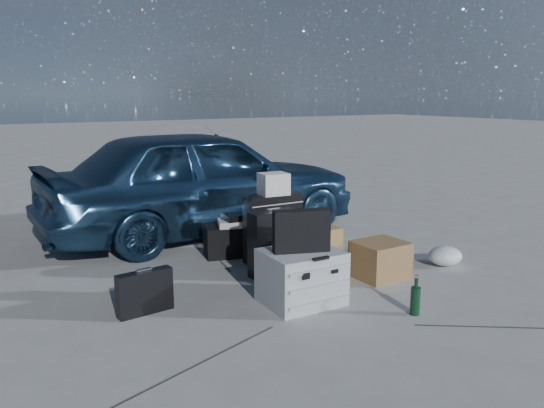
% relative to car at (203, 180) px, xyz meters
% --- Properties ---
extents(ground, '(60.00, 60.00, 0.00)m').
position_rel_car_xyz_m(ground, '(-0.04, -2.48, -0.64)').
color(ground, '#A0A09C').
rests_on(ground, ground).
extents(car, '(3.82, 1.63, 1.29)m').
position_rel_car_xyz_m(car, '(0.00, 0.00, 0.00)').
color(car, '#2C5379').
rests_on(car, ground).
extents(pelican_case, '(0.61, 0.51, 0.43)m').
position_rel_car_xyz_m(pelican_case, '(-0.25, -2.44, -0.43)').
color(pelican_case, '#AFB2B5').
rests_on(pelican_case, ground).
extents(laptop_bag, '(0.46, 0.25, 0.33)m').
position_rel_car_xyz_m(laptop_bag, '(-0.26, -2.45, -0.04)').
color(laptop_bag, black).
rests_on(laptop_bag, pelican_case).
extents(briefcase, '(0.44, 0.14, 0.34)m').
position_rel_car_xyz_m(briefcase, '(-1.39, -1.99, -0.48)').
color(briefcase, black).
rests_on(briefcase, ground).
extents(suitcase_left, '(0.48, 0.19, 0.61)m').
position_rel_car_xyz_m(suitcase_left, '(-0.08, -1.75, -0.34)').
color(suitcase_left, black).
rests_on(suitcase_left, ground).
extents(suitcase_right, '(0.57, 0.22, 0.68)m').
position_rel_car_xyz_m(suitcase_right, '(0.12, -1.39, -0.30)').
color(suitcase_right, black).
rests_on(suitcase_right, ground).
extents(white_carton, '(0.29, 0.24, 0.21)m').
position_rel_car_xyz_m(white_carton, '(0.12, -1.41, 0.15)').
color(white_carton, silver).
rests_on(white_carton, suitcase_right).
extents(duffel_bag, '(0.69, 0.43, 0.32)m').
position_rel_car_xyz_m(duffel_bag, '(-0.10, -1.03, -0.48)').
color(duffel_bag, black).
rests_on(duffel_bag, ground).
extents(flat_box_white, '(0.44, 0.39, 0.06)m').
position_rel_car_xyz_m(flat_box_white, '(-0.10, -1.04, -0.29)').
color(flat_box_white, silver).
rests_on(flat_box_white, duffel_bag).
extents(flat_box_black, '(0.30, 0.22, 0.06)m').
position_rel_car_xyz_m(flat_box_black, '(-0.08, -1.05, -0.23)').
color(flat_box_black, black).
rests_on(flat_box_black, flat_box_white).
extents(kraft_bag, '(0.35, 0.22, 0.46)m').
position_rel_car_xyz_m(kraft_bag, '(0.26, -2.01, -0.41)').
color(kraft_bag, '#9C8343').
rests_on(kraft_bag, ground).
extents(cardboard_box, '(0.45, 0.39, 0.33)m').
position_rel_car_xyz_m(cardboard_box, '(0.71, -2.31, -0.48)').
color(cardboard_box, brown).
rests_on(cardboard_box, ground).
extents(plastic_bag, '(0.38, 0.34, 0.19)m').
position_rel_car_xyz_m(plastic_bag, '(1.49, -2.39, -0.55)').
color(plastic_bag, silver).
rests_on(plastic_bag, ground).
extents(green_bottle, '(0.09, 0.09, 0.30)m').
position_rel_car_xyz_m(green_bottle, '(0.35, -3.08, -0.50)').
color(green_bottle, black).
rests_on(green_bottle, ground).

